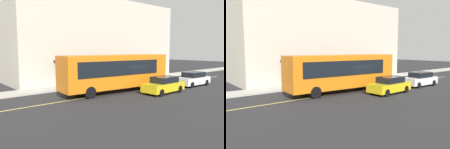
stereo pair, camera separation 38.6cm
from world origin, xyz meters
TOP-DOWN VIEW (x-y plane):
  - ground at (0.00, 0.00)m, footprint 120.00×120.00m
  - sidewalk at (0.00, 5.24)m, footprint 80.00×2.44m
  - lane_centre_stripe at (0.00, 0.00)m, footprint 36.00×0.16m
  - storefront_building at (3.23, 10.56)m, footprint 23.60×8.81m
  - bus at (-1.53, 0.38)m, footprint 11.27×3.25m
  - traffic_light at (-3.62, 4.58)m, footprint 0.30×0.52m
  - car_white at (7.35, -2.31)m, footprint 4.37×2.00m
  - car_yellow at (1.42, -2.85)m, footprint 4.34×1.94m
  - pedestrian_by_curb at (11.31, 6.01)m, footprint 0.34×0.34m
  - pedestrian_near_storefront at (9.43, 5.26)m, footprint 0.34×0.34m
  - pedestrian_waiting at (-2.45, 4.67)m, footprint 0.34×0.34m

SIDE VIEW (x-z plane):
  - ground at x=0.00m, z-range 0.00..0.00m
  - lane_centre_stripe at x=0.00m, z-range 0.00..0.01m
  - sidewalk at x=0.00m, z-range 0.00..0.15m
  - car_white at x=7.35m, z-range -0.02..1.50m
  - car_yellow at x=1.42m, z-range -0.02..1.50m
  - pedestrian_near_storefront at x=9.43m, z-range 0.33..2.06m
  - pedestrian_waiting at x=-2.45m, z-range 0.33..2.12m
  - pedestrian_by_curb at x=11.31m, z-range 0.34..2.16m
  - bus at x=-1.53m, z-range 0.24..3.74m
  - traffic_light at x=-3.62m, z-range 0.93..4.13m
  - storefront_building at x=3.23m, z-range -0.01..10.40m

